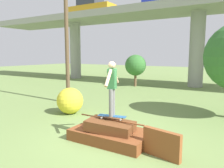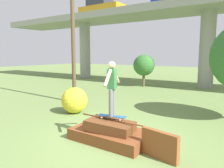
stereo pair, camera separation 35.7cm
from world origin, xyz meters
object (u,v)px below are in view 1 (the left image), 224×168
skater (112,85)px  car_on_overpass_left (91,8)px  skateboard (112,116)px  tree_behind_right (136,65)px  bush_yellow_flowering (70,101)px  utility_pole (66,16)px  car_on_overpass_mid (170,0)px

skater → car_on_overpass_left: bearing=128.6°
skateboard → tree_behind_right: tree_behind_right is taller
skater → bush_yellow_flowering: (-3.05, 1.58, -1.09)m
skater → bush_yellow_flowering: bearing=152.7°
utility_pole → tree_behind_right: size_ratio=3.42×
skater → tree_behind_right: (-4.13, 10.33, 0.02)m
tree_behind_right → bush_yellow_flowering: (1.08, -8.75, -1.11)m
skater → tree_behind_right: 11.12m
car_on_overpass_left → bush_yellow_flowering: car_on_overpass_left is taller
car_on_overpass_mid → bush_yellow_flowering: size_ratio=4.01×
skater → car_on_overpass_mid: bearing=100.2°
utility_pole → car_on_overpass_left: bearing=119.4°
skater → car_on_overpass_mid: size_ratio=0.35×
skateboard → car_on_overpass_mid: bearing=100.2°
skateboard → car_on_overpass_left: car_on_overpass_left is taller
bush_yellow_flowering → skateboard: bearing=-27.3°
skateboard → bush_yellow_flowering: size_ratio=0.77×
skateboard → car_on_overpass_mid: car_on_overpass_mid is taller
car_on_overpass_left → utility_pole: 10.42m
skateboard → car_on_overpass_left: (-9.56, 11.97, 6.16)m
car_on_overpass_left → utility_pole: size_ratio=0.52×
skater → car_on_overpass_left: car_on_overpass_left is taller
car_on_overpass_left → car_on_overpass_mid: (7.22, 0.99, 0.01)m
skater → car_on_overpass_mid: 14.17m
car_on_overpass_mid → tree_behind_right: (-1.79, -2.63, -5.24)m
tree_behind_right → skateboard: bearing=-68.2°
tree_behind_right → bush_yellow_flowering: 8.89m
skateboard → skater: (-0.00, 0.00, 0.92)m
skateboard → tree_behind_right: size_ratio=0.34×
tree_behind_right → utility_pole: bearing=-93.7°
skateboard → tree_behind_right: 11.16m
car_on_overpass_left → car_on_overpass_mid: 7.29m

